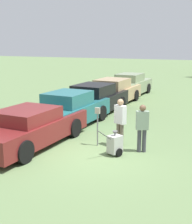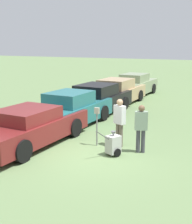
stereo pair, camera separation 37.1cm
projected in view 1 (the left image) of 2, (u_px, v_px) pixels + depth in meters
name	position (u px, v px, depth m)	size (l,w,h in m)	color
ground_plane	(91.00, 156.00, 10.45)	(120.00, 120.00, 0.00)	#607A4C
parked_car_maroon	(31.00, 127.00, 11.43)	(2.26, 5.13, 1.40)	maroon
parked_car_teal	(70.00, 110.00, 14.11)	(2.16, 4.80, 1.57)	#23666B
parked_car_black	(95.00, 100.00, 16.61)	(2.22, 5.05, 1.57)	black
parked_car_tan	(113.00, 92.00, 19.12)	(2.20, 5.09, 1.55)	tan
parked_car_sage	(130.00, 85.00, 22.24)	(2.08, 4.84, 1.55)	gray
parking_meter	(98.00, 119.00, 11.29)	(0.18, 0.09, 1.43)	slate
person_worker	(120.00, 119.00, 11.25)	(0.47, 0.37, 1.76)	#665B4C
person_supervisor	(142.00, 125.00, 10.64)	(0.47, 0.37, 1.67)	#3F3F47
equipment_cart	(115.00, 144.00, 10.46)	(0.60, 0.98, 1.00)	#B2B2AD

